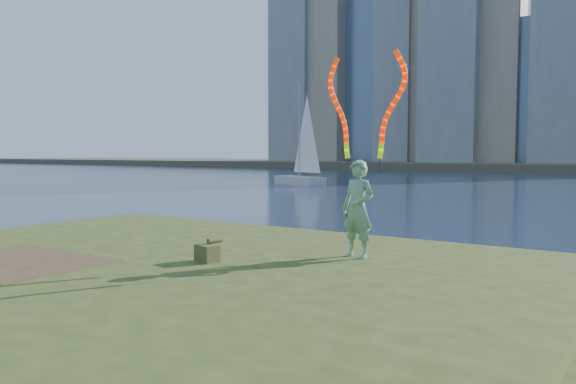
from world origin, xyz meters
The scene contains 5 objects.
ground centered at (0.00, 0.00, 0.00)m, with size 320.00×320.00×0.00m, color #1A2742.
grassy_knoll centered at (0.00, -2.30, 0.34)m, with size 20.00×18.00×0.80m.
woman_with_ribbons centered at (2.85, 1.17, 2.19)m, with size 2.14×0.56×4.25m.
canvas_bag centered at (0.72, -0.82, 0.97)m, with size 0.50×0.57×0.42m.
sailboat centered at (-19.24, 33.11, 1.55)m, with size 5.87×3.80×9.03m.
Camera 1 is at (7.82, -8.54, 2.83)m, focal length 35.00 mm.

